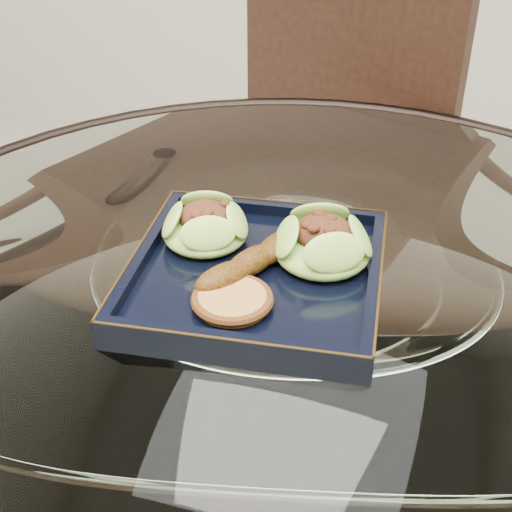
% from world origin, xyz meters
% --- Properties ---
extents(dining_table, '(1.13, 1.13, 0.77)m').
position_xyz_m(dining_table, '(-0.00, -0.00, 0.60)').
color(dining_table, white).
rests_on(dining_table, ground).
extents(dining_chair, '(0.58, 0.58, 1.06)m').
position_xyz_m(dining_chair, '(-0.12, 0.52, 0.59)').
color(dining_chair, black).
rests_on(dining_chair, ground).
extents(navy_plate, '(0.30, 0.30, 0.02)m').
position_xyz_m(navy_plate, '(-0.04, -0.01, 0.77)').
color(navy_plate, black).
rests_on(navy_plate, dining_table).
extents(lettuce_wrap_left, '(0.10, 0.10, 0.04)m').
position_xyz_m(lettuce_wrap_left, '(-0.12, 0.03, 0.80)').
color(lettuce_wrap_left, '#6A9F2E').
rests_on(lettuce_wrap_left, navy_plate).
extents(lettuce_wrap_right, '(0.11, 0.11, 0.04)m').
position_xyz_m(lettuce_wrap_right, '(0.02, 0.03, 0.80)').
color(lettuce_wrap_right, '#67AF32').
rests_on(lettuce_wrap_right, navy_plate).
extents(roasted_plantain, '(0.09, 0.14, 0.03)m').
position_xyz_m(roasted_plantain, '(-0.05, -0.01, 0.80)').
color(roasted_plantain, '#5F360A').
rests_on(roasted_plantain, navy_plate).
extents(crumb_patty, '(0.10, 0.10, 0.01)m').
position_xyz_m(crumb_patty, '(-0.04, -0.08, 0.79)').
color(crumb_patty, '#A87538').
rests_on(crumb_patty, navy_plate).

